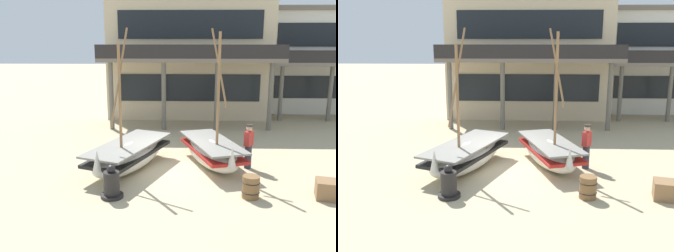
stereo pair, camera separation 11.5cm
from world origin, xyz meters
TOP-DOWN VIEW (x-y plane):
  - ground_plane at (0.00, 0.00)m, footprint 120.00×120.00m
  - fishing_boat_near_left at (-1.42, -0.11)m, footprint 3.02×4.50m
  - fishing_boat_centre_large at (1.71, 0.42)m, footprint 2.45×4.01m
  - fisherman_by_hull at (3.03, 0.13)m, footprint 0.40×0.42m
  - capstan_winch at (-1.59, -2.65)m, footprint 0.70×0.70m
  - wooden_barrel at (2.65, -2.54)m, footprint 0.56×0.56m
  - cargo_crate at (4.99, -2.50)m, footprint 0.83×0.83m
  - harbor_building_main at (0.99, 11.24)m, footprint 10.17×8.59m
  - harbor_building_annex at (10.65, 13.61)m, footprint 10.38×8.78m

SIDE VIEW (x-z plane):
  - ground_plane at x=0.00m, z-range 0.00..0.00m
  - cargo_crate at x=4.99m, z-range 0.00..0.57m
  - wooden_barrel at x=2.65m, z-range 0.00..0.70m
  - capstan_winch at x=-1.59m, z-range -0.11..0.93m
  - fishing_boat_centre_large at x=1.71m, z-range -2.02..3.11m
  - fishing_boat_near_left at x=-1.42m, z-range -2.01..3.12m
  - fisherman_by_hull at x=3.03m, z-range -0.01..1.68m
  - harbor_building_annex at x=10.65m, z-range 0.01..6.77m
  - harbor_building_main at x=0.99m, z-range 0.01..7.46m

